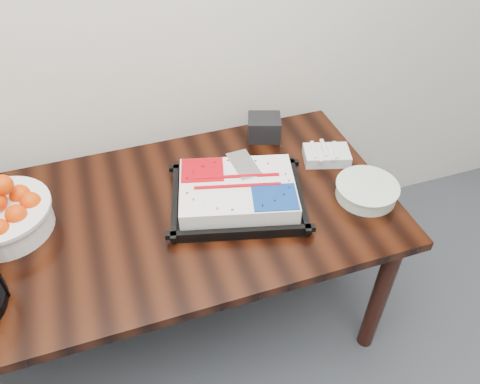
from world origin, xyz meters
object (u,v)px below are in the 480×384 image
object	(u,v)px
table	(160,231)
napkin_box	(264,127)
cake_tray	(237,193)
tangerine_bowl	(1,210)
plate_stack	(367,191)

from	to	relation	value
table	napkin_box	size ratio (longest dim) A/B	12.67
table	napkin_box	xyz separation A→B (m)	(0.56, 0.33, 0.14)
napkin_box	cake_tray	bearing A→B (deg)	-124.10
table	tangerine_bowl	bearing A→B (deg)	168.88
cake_tray	napkin_box	xyz separation A→B (m)	(0.25, 0.37, 0.00)
cake_tray	tangerine_bowl	bearing A→B (deg)	170.82
table	tangerine_bowl	size ratio (longest dim) A/B	5.24
plate_stack	napkin_box	distance (m)	0.55
table	cake_tray	bearing A→B (deg)	-5.86
tangerine_bowl	napkin_box	world-z (taller)	tangerine_bowl
tangerine_bowl	plate_stack	world-z (taller)	tangerine_bowl
tangerine_bowl	napkin_box	bearing A→B (deg)	12.16
tangerine_bowl	cake_tray	bearing A→B (deg)	-9.18
table	napkin_box	distance (m)	0.66
table	cake_tray	world-z (taller)	cake_tray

